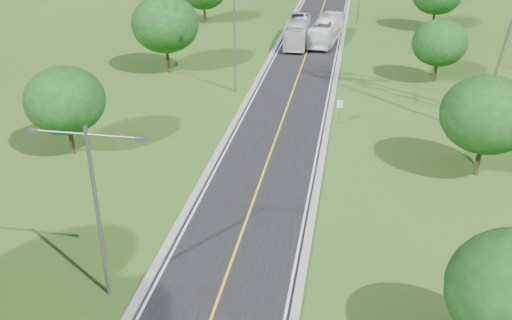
{
  "coord_description": "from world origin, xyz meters",
  "views": [
    {
      "loc": [
        6.31,
        -10.8,
        20.66
      ],
      "look_at": [
        0.09,
        23.62,
        3.0
      ],
      "focal_mm": 40.0,
      "sensor_mm": 36.0,
      "label": 1
    }
  ],
  "objects": [
    {
      "name": "ground",
      "position": [
        0.0,
        60.0,
        0.0
      ],
      "size": [
        260.0,
        260.0,
        0.0
      ],
      "primitive_type": "plane",
      "color": "#224A15",
      "rests_on": "ground"
    },
    {
      "name": "tree_rc",
      "position": [
        15.0,
        52.0,
        4.33
      ],
      "size": [
        5.88,
        5.88,
        6.84
      ],
      "color": "black",
      "rests_on": "ground"
    },
    {
      "name": "curb_right",
      "position": [
        4.25,
        66.0,
        0.11
      ],
      "size": [
        0.5,
        150.0,
        0.22
      ],
      "primitive_type": "cube",
      "color": "gray",
      "rests_on": "ground"
    },
    {
      "name": "bus_outbound",
      "position": [
        2.04,
        66.13,
        1.7
      ],
      "size": [
        4.21,
        12.05,
        3.29
      ],
      "primitive_type": "imported",
      "rotation": [
        0.0,
        0.0,
        3.02
      ],
      "color": "white",
      "rests_on": "road"
    },
    {
      "name": "curb_left",
      "position": [
        -4.25,
        66.0,
        0.11
      ],
      "size": [
        0.5,
        150.0,
        0.22
      ],
      "primitive_type": "cube",
      "color": "gray",
      "rests_on": "ground"
    },
    {
      "name": "tree_rb",
      "position": [
        16.0,
        30.0,
        4.95
      ],
      "size": [
        6.72,
        6.72,
        7.82
      ],
      "color": "black",
      "rests_on": "ground"
    },
    {
      "name": "streetlight_mid_left",
      "position": [
        -6.0,
        45.0,
        5.94
      ],
      "size": [
        5.9,
        0.25,
        10.0
      ],
      "color": "slate",
      "rests_on": "ground"
    },
    {
      "name": "tree_lb",
      "position": [
        -16.0,
        28.0,
        4.64
      ],
      "size": [
        6.3,
        6.3,
        7.33
      ],
      "color": "black",
      "rests_on": "ground"
    },
    {
      "name": "streetlight_near_left",
      "position": [
        -6.0,
        12.0,
        5.94
      ],
      "size": [
        5.9,
        0.25,
        10.0
      ],
      "color": "slate",
      "rests_on": "ground"
    },
    {
      "name": "tree_lc",
      "position": [
        -15.0,
        50.0,
        5.58
      ],
      "size": [
        7.56,
        7.56,
        8.79
      ],
      "color": "black",
      "rests_on": "ground"
    },
    {
      "name": "road",
      "position": [
        0.0,
        66.0,
        0.03
      ],
      "size": [
        8.0,
        150.0,
        0.06
      ],
      "primitive_type": "cube",
      "color": "black",
      "rests_on": "ground"
    },
    {
      "name": "speed_limit_sign",
      "position": [
        5.2,
        37.98,
        1.6
      ],
      "size": [
        0.55,
        0.09,
        2.4
      ],
      "color": "slate",
      "rests_on": "ground"
    },
    {
      "name": "bus_inbound",
      "position": [
        -1.7,
        64.72,
        1.67
      ],
      "size": [
        3.02,
        11.6,
        3.21
      ],
      "primitive_type": "imported",
      "rotation": [
        0.0,
        0.0,
        0.03
      ],
      "color": "silver",
      "rests_on": "road"
    }
  ]
}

